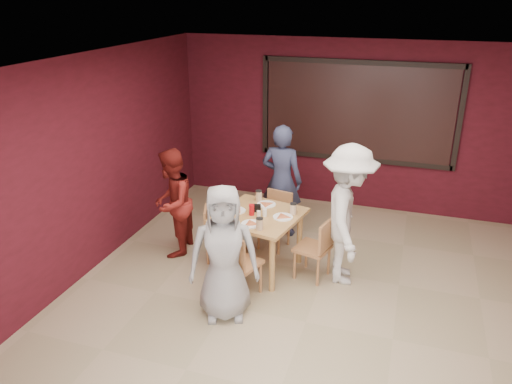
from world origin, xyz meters
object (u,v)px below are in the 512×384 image
(chair_right, at_px, (318,245))
(diner_right, at_px, (348,215))
(diner_front, at_px, (224,253))
(chair_front, at_px, (237,261))
(dining_table, at_px, (259,221))
(chair_left, at_px, (214,231))
(diner_back, at_px, (282,181))
(chair_back, at_px, (276,216))
(diner_left, at_px, (172,203))

(chair_right, bearing_deg, diner_right, 17.05)
(diner_front, bearing_deg, chair_front, 66.63)
(dining_table, xyz_separation_m, chair_left, (-0.67, 0.04, -0.26))
(chair_right, xyz_separation_m, diner_right, (0.34, 0.10, 0.43))
(chair_front, xyz_separation_m, diner_front, (-0.01, -0.37, 0.30))
(chair_right, relative_size, diner_back, 0.49)
(chair_back, height_order, diner_right, diner_right)
(chair_back, height_order, diner_left, diner_left)
(chair_front, xyz_separation_m, diner_back, (0.04, 1.86, 0.36))
(dining_table, xyz_separation_m, chair_front, (-0.04, -0.74, -0.20))
(chair_back, distance_m, diner_front, 1.83)
(dining_table, height_order, diner_right, diner_right)
(diner_back, bearing_deg, diner_left, 43.87)
(chair_right, relative_size, diner_right, 0.47)
(chair_right, bearing_deg, chair_back, 136.99)
(chair_left, relative_size, diner_right, 0.43)
(dining_table, bearing_deg, chair_left, 176.19)
(diner_left, bearing_deg, diner_back, 121.94)
(chair_front, bearing_deg, dining_table, 86.77)
(chair_front, xyz_separation_m, chair_back, (0.08, 1.43, -0.03))
(chair_back, distance_m, diner_back, 0.58)
(diner_right, bearing_deg, dining_table, 84.37)
(chair_front, distance_m, diner_back, 1.90)
(diner_right, bearing_deg, diner_front, 125.07)
(chair_front, height_order, chair_left, chair_front)
(dining_table, distance_m, diner_back, 1.13)
(chair_left, bearing_deg, chair_right, -2.06)
(chair_back, bearing_deg, diner_left, -153.80)
(dining_table, bearing_deg, diner_left, 177.87)
(chair_front, distance_m, diner_front, 0.47)
(chair_left, height_order, diner_back, diner_back)
(dining_table, height_order, chair_left, dining_table)
(diner_back, bearing_deg, chair_front, 92.52)
(chair_back, relative_size, diner_left, 0.54)
(diner_right, bearing_deg, diner_back, 37.29)
(chair_front, height_order, diner_front, diner_front)
(diner_left, relative_size, diner_right, 0.85)
(chair_front, xyz_separation_m, diner_left, (-1.24, 0.79, 0.27))
(chair_front, distance_m, chair_left, 1.00)
(chair_right, height_order, diner_right, diner_right)
(chair_right, bearing_deg, diner_left, 178.46)
(chair_right, bearing_deg, chair_left, 177.94)
(diner_front, distance_m, diner_back, 2.23)
(chair_right, xyz_separation_m, diner_back, (-0.80, 1.13, 0.38))
(chair_right, bearing_deg, dining_table, 179.42)
(chair_back, relative_size, chair_left, 1.07)
(chair_left, bearing_deg, diner_back, 58.60)
(diner_back, height_order, diner_left, diner_back)
(dining_table, distance_m, diner_right, 1.15)
(chair_back, xyz_separation_m, chair_right, (0.75, -0.70, 0.01))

